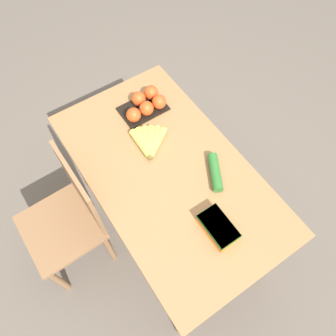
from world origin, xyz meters
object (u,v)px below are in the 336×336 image
object	(u,v)px
cucumber_near	(215,172)
carrot_bag	(218,227)
banana_bunch	(149,142)
tomato_pack	(145,104)
chair	(70,219)

from	to	relation	value
cucumber_near	carrot_bag	bearing A→B (deg)	144.44
carrot_bag	banana_bunch	bearing A→B (deg)	0.97
cucumber_near	tomato_pack	bearing A→B (deg)	6.63
carrot_bag	cucumber_near	world-z (taller)	carrot_bag
banana_bunch	carrot_bag	world-z (taller)	carrot_bag
tomato_pack	carrot_bag	xyz separation A→B (m)	(-0.79, 0.10, -0.01)
chair	tomato_pack	distance (m)	0.77
tomato_pack	carrot_bag	bearing A→B (deg)	172.50
chair	banana_bunch	xyz separation A→B (m)	(0.01, -0.55, 0.31)
chair	cucumber_near	distance (m)	0.85
chair	carrot_bag	xyz separation A→B (m)	(-0.57, -0.56, 0.32)
chair	banana_bunch	bearing A→B (deg)	89.30
carrot_bag	cucumber_near	distance (m)	0.29
banana_bunch	tomato_pack	distance (m)	0.24
banana_bunch	tomato_pack	bearing A→B (deg)	-27.82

